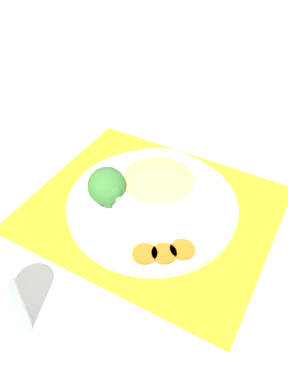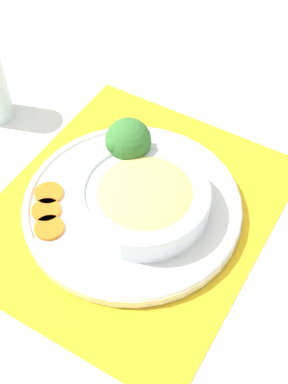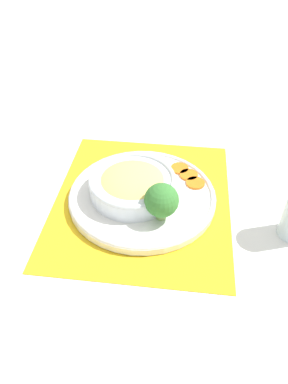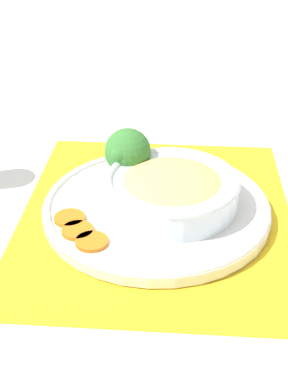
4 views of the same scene
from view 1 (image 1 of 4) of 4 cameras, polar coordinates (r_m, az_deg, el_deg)
ground_plane at (r=0.73m, az=1.22°, el=-2.59°), size 4.00×4.00×0.00m
placemat at (r=0.73m, az=1.22°, el=-2.48°), size 0.46×0.39×0.00m
plate at (r=0.72m, az=1.24°, el=-1.74°), size 0.33×0.33×0.02m
bowl at (r=0.71m, az=1.94°, el=1.19°), size 0.19×0.19×0.05m
broccoli_floret at (r=0.68m, az=-5.66°, el=0.88°), size 0.07×0.07×0.08m
carrot_slice_near at (r=0.63m, az=0.11°, el=-9.37°), size 0.04×0.04×0.01m
carrot_slice_middle at (r=0.63m, az=3.08°, el=-9.32°), size 0.04×0.04×0.01m
carrot_slice_far at (r=0.64m, az=5.87°, el=-8.68°), size 0.04×0.04×0.01m
water_glass at (r=0.57m, az=-21.09°, el=-16.38°), size 0.06×0.06×0.13m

